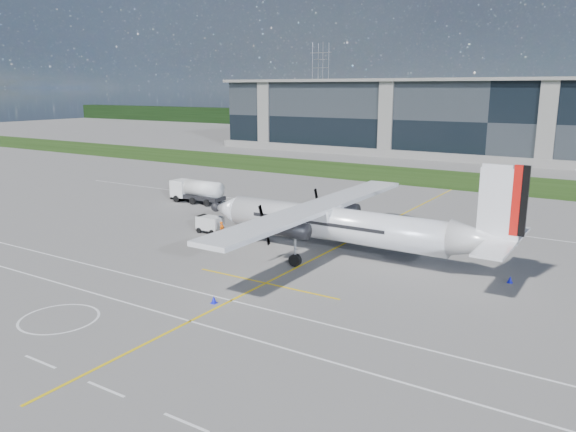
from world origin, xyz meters
The scene contains 15 objects.
ground centered at (0.00, 40.00, 0.00)m, with size 400.00×400.00×0.00m, color #625F5D.
grass_strip centered at (0.00, 48.00, 0.02)m, with size 400.00×18.00×0.04m, color #1C370F.
terminal_building centered at (0.00, 80.00, 7.50)m, with size 120.00×20.00×15.00m, color black.
tree_line centered at (0.00, 140.00, 3.00)m, with size 400.00×6.00×6.00m, color black.
pylon_west centered at (-80.00, 150.00, 15.00)m, with size 9.00×4.60×30.00m, color gray, non-canonical shape.
yellow_taxiway_centerline centered at (3.00, 10.00, 0.01)m, with size 0.20×70.00×0.01m, color yellow.
white_lane_line centered at (0.00, -14.00, 0.01)m, with size 90.00×0.15×0.01m, color white.
turboprop_aircraft centered at (4.76, 2.91, 4.31)m, with size 27.72×28.75×8.63m, color white, non-canonical shape.
fuel_tanker_truck centered at (-21.02, 13.35, 1.40)m, with size 7.49×2.43×2.81m, color silver, non-canonical shape.
baggage_tug centered at (-9.82, 3.05, 0.80)m, with size 2.67×1.60×1.60m, color silver, non-canonical shape.
ground_crew_person centered at (-7.52, 2.04, 0.91)m, with size 0.74×0.53×1.82m, color #F25907.
safety_cone_fwd centered at (-10.03, 3.42, 0.25)m, with size 0.36×0.36×0.50m, color #0C0FCF.
safety_cone_nose_stbd centered at (-7.71, 4.87, 0.25)m, with size 0.36×0.36×0.50m, color #0C0FCF.
safety_cone_portwing centered at (2.33, -10.97, 0.25)m, with size 0.36×0.36×0.50m, color #0C0FCF.
safety_cone_tail centered at (17.81, 3.55, 0.25)m, with size 0.36×0.36×0.50m, color #0C0FCF.
Camera 1 is at (24.87, -37.43, 13.71)m, focal length 35.00 mm.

